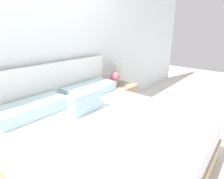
% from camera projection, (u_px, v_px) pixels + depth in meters
% --- Properties ---
extents(ground_plane, '(12.00, 12.00, 0.00)m').
position_uv_depth(ground_plane, '(59.00, 133.00, 2.62)').
color(ground_plane, silver).
extents(wall_back, '(8.00, 0.06, 2.60)m').
position_uv_depth(wall_back, '(45.00, 43.00, 2.23)').
color(wall_back, white).
rests_on(wall_back, ground_plane).
extents(bed, '(1.84, 1.93, 1.05)m').
position_uv_depth(bed, '(101.00, 138.00, 1.97)').
color(bed, tan).
rests_on(bed, ground_plane).
extents(nightstand, '(0.48, 0.45, 0.51)m').
position_uv_depth(nightstand, '(121.00, 98.00, 3.26)').
color(nightstand, tan).
rests_on(nightstand, ground_plane).
extents(table_lamp, '(0.19, 0.19, 0.37)m').
position_uv_depth(table_lamp, '(119.00, 70.00, 3.18)').
color(table_lamp, '#A8B2BC').
rests_on(table_lamp, nightstand).
extents(flower_vase, '(0.16, 0.16, 0.28)m').
position_uv_depth(flower_vase, '(115.00, 77.00, 3.00)').
color(flower_vase, silver).
rests_on(flower_vase, nightstand).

